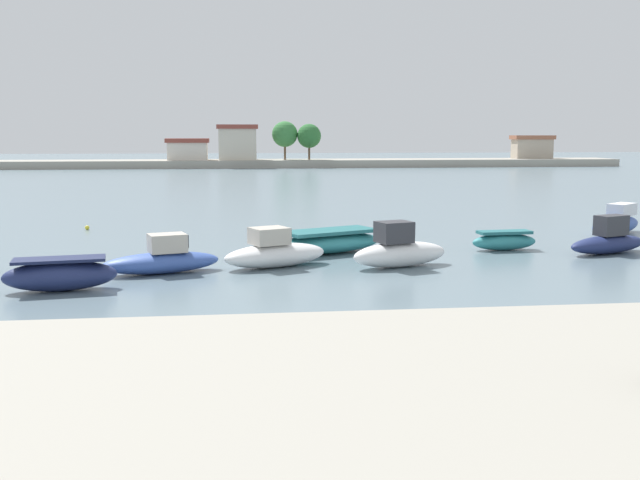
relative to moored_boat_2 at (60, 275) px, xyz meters
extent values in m
plane|color=slate|center=(6.36, -8.47, -0.58)|extent=(400.00, 400.00, 0.00)
cube|color=#9E998C|center=(6.36, -17.63, 0.64)|extent=(74.94, 7.19, 2.43)
ellipsoid|color=navy|center=(0.00, 0.00, -0.04)|extent=(4.14, 2.01, 1.09)
cube|color=#161E41|center=(0.00, 0.00, 0.56)|extent=(3.32, 1.66, 0.11)
ellipsoid|color=#3856A8|center=(3.29, 3.00, -0.15)|extent=(5.02, 2.93, 0.86)
cube|color=#BCB2A3|center=(3.54, 3.08, 0.64)|extent=(1.71, 1.46, 0.74)
cube|color=black|center=(4.23, 3.30, 0.72)|extent=(0.37, 0.95, 0.52)
ellipsoid|color=white|center=(7.96, 3.88, -0.08)|extent=(4.94, 3.39, 1.00)
cube|color=#BCB2A3|center=(7.70, 3.77, 0.77)|extent=(1.85, 1.72, 0.70)
cube|color=black|center=(8.38, 4.06, 0.84)|extent=(0.51, 1.06, 0.49)
ellipsoid|color=teal|center=(10.73, 7.34, -0.11)|extent=(5.90, 4.18, 0.94)
cube|color=#226367|center=(10.73, 7.34, 0.44)|extent=(4.76, 3.42, 0.17)
ellipsoid|color=white|center=(13.23, 3.29, -0.05)|extent=(4.64, 2.74, 1.07)
cube|color=#333338|center=(12.93, 3.19, 0.93)|extent=(1.68, 1.47, 0.88)
cube|color=black|center=(13.59, 3.41, 1.02)|extent=(0.38, 0.95, 0.62)
ellipsoid|color=teal|center=(19.27, 7.13, -0.18)|extent=(3.31, 1.28, 0.80)
cube|color=#226367|center=(19.27, 7.13, 0.29)|extent=(2.65, 1.07, 0.15)
ellipsoid|color=navy|center=(23.79, 5.60, -0.15)|extent=(4.81, 2.92, 0.86)
cube|color=#333338|center=(23.92, 5.65, 0.75)|extent=(1.72, 1.33, 0.95)
cube|color=black|center=(24.63, 5.93, 0.84)|extent=(0.34, 0.73, 0.66)
ellipsoid|color=#3856A8|center=(27.57, 11.87, -0.07)|extent=(4.76, 4.13, 1.02)
cube|color=silver|center=(28.13, 12.29, 0.78)|extent=(2.05, 1.90, 0.68)
cube|color=black|center=(28.85, 12.84, 0.85)|extent=(0.60, 0.76, 0.48)
sphere|color=white|center=(9.18, 9.59, -0.45)|extent=(0.26, 0.26, 0.26)
sphere|color=yellow|center=(-2.35, 17.34, -0.45)|extent=(0.26, 0.26, 0.26)
cube|color=#9E998C|center=(6.36, 98.45, 0.05)|extent=(133.22, 8.82, 1.27)
cube|color=beige|center=(-1.20, 98.23, 2.13)|extent=(6.46, 4.29, 2.89)
cube|color=brown|center=(-1.20, 98.23, 3.93)|extent=(7.11, 4.72, 0.70)
cube|color=beige|center=(7.07, 97.78, 3.27)|extent=(6.18, 4.89, 5.17)
cube|color=brown|center=(7.07, 97.78, 6.21)|extent=(6.80, 5.38, 0.70)
cube|color=#B2A38E|center=(59.20, 99.25, 2.38)|extent=(6.61, 3.24, 3.38)
cube|color=#995B42|center=(59.20, 99.25, 4.42)|extent=(7.27, 3.57, 0.70)
cylinder|color=brown|center=(15.09, 98.39, 1.97)|extent=(0.36, 0.36, 2.57)
sphere|color=#387A3D|center=(15.09, 98.39, 4.99)|extent=(4.34, 4.34, 4.34)
cylinder|color=brown|center=(19.14, 97.59, 1.88)|extent=(0.36, 0.36, 2.38)
sphere|color=#2D6B33|center=(19.14, 97.59, 4.69)|extent=(4.05, 4.05, 4.05)
camera|label=1|loc=(6.23, -26.80, 5.02)|focal=41.20mm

